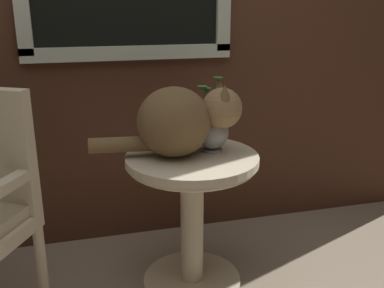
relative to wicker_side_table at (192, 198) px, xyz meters
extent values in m
cube|color=beige|center=(-0.19, 0.53, 0.59)|extent=(1.05, 0.03, 0.07)
cylinder|color=beige|center=(0.00, 0.00, -0.42)|extent=(0.46, 0.46, 0.03)
cylinder|color=beige|center=(0.00, 0.00, -0.12)|extent=(0.10, 0.10, 0.58)
cylinder|color=beige|center=(0.00, 0.00, 0.19)|extent=(0.58, 0.58, 0.03)
torus|color=beige|center=(0.00, 0.00, 0.16)|extent=(0.56, 0.56, 0.02)
cylinder|color=beige|center=(-0.66, -0.02, -0.24)|extent=(0.04, 0.04, 0.40)
ellipsoid|color=brown|center=(-0.07, 0.02, 0.35)|extent=(0.35, 0.33, 0.30)
sphere|color=olive|center=(0.13, -0.01, 0.41)|extent=(0.17, 0.17, 0.17)
cone|color=brown|center=(0.12, -0.06, 0.49)|extent=(0.06, 0.06, 0.06)
cone|color=brown|center=(0.13, 0.04, 0.49)|extent=(0.06, 0.06, 0.06)
cylinder|color=brown|center=(-0.29, 0.04, 0.27)|extent=(0.29, 0.10, 0.07)
cylinder|color=#99999E|center=(0.10, 0.03, 0.21)|extent=(0.09, 0.09, 0.01)
ellipsoid|color=#99999E|center=(0.10, 0.03, 0.29)|extent=(0.14, 0.14, 0.14)
cylinder|color=#99999E|center=(0.10, 0.03, 0.37)|extent=(0.08, 0.08, 0.04)
torus|color=#99999E|center=(0.10, 0.03, 0.39)|extent=(0.10, 0.10, 0.02)
cylinder|color=#387533|center=(0.08, 0.04, 0.44)|extent=(0.05, 0.01, 0.10)
cone|color=#387533|center=(0.06, 0.04, 0.49)|extent=(0.04, 0.04, 0.02)
cylinder|color=#387533|center=(0.11, 0.04, 0.45)|extent=(0.03, 0.02, 0.14)
cone|color=#387533|center=(0.13, 0.05, 0.52)|extent=(0.04, 0.04, 0.02)
cylinder|color=#387533|center=(0.09, 0.04, 0.43)|extent=(0.03, 0.02, 0.09)
cone|color=#387533|center=(0.08, 0.05, 0.48)|extent=(0.04, 0.04, 0.02)
camera|label=1|loc=(-0.46, -1.74, 0.84)|focal=41.38mm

